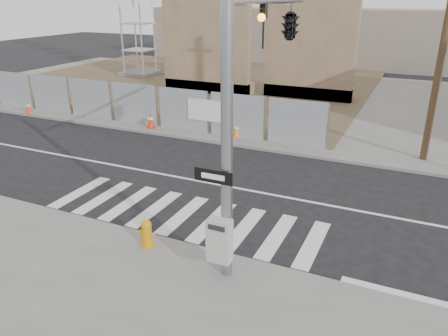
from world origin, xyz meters
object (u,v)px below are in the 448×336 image
at_px(fire_hydrant, 147,233).
at_px(traffic_cone_b, 70,106).
at_px(signal_pole, 272,58).
at_px(traffic_cone_d, 237,130).
at_px(traffic_cone_a, 29,107).
at_px(traffic_cone_c, 150,121).

height_order(fire_hydrant, traffic_cone_b, fire_hydrant).
distance_m(signal_pole, fire_hydrant, 5.51).
xyz_separation_m(traffic_cone_b, traffic_cone_d, (10.32, -0.46, 0.01)).
bearing_deg(fire_hydrant, traffic_cone_a, 145.56).
bearing_deg(fire_hydrant, traffic_cone_c, 121.31).
bearing_deg(fire_hydrant, signal_pole, 44.68).
height_order(signal_pole, traffic_cone_b, signal_pole).
bearing_deg(traffic_cone_a, fire_hydrant, -32.70).
relative_size(traffic_cone_c, traffic_cone_d, 1.12).
distance_m(signal_pole, traffic_cone_b, 16.69).
height_order(signal_pole, traffic_cone_c, signal_pole).
bearing_deg(traffic_cone_c, signal_pole, -38.53).
distance_m(signal_pole, traffic_cone_a, 17.76).
bearing_deg(traffic_cone_c, traffic_cone_a, -177.28).
distance_m(fire_hydrant, traffic_cone_d, 9.69).
xyz_separation_m(fire_hydrant, traffic_cone_b, (-11.86, 10.04, -0.04)).
distance_m(fire_hydrant, traffic_cone_a, 16.23).
xyz_separation_m(signal_pole, traffic_cone_c, (-8.33, 6.63, -4.29)).
relative_size(traffic_cone_b, traffic_cone_c, 0.87).
height_order(signal_pole, traffic_cone_d, signal_pole).
distance_m(traffic_cone_a, traffic_cone_b, 2.20).
relative_size(signal_pole, traffic_cone_a, 10.53).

